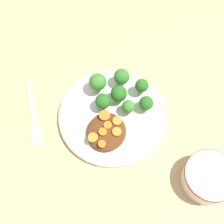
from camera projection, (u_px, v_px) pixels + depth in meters
The scene contains 19 objects.
ground_plane at pixel (112, 117), 0.81m from camera, with size 4.00×4.00×0.00m, color tan.
plate at pixel (112, 115), 0.80m from camera, with size 0.27×0.27×0.02m.
dip_bowl at pixel (209, 177), 0.71m from camera, with size 0.12×0.12×0.05m.
stew_mound at pixel (106, 132), 0.76m from camera, with size 0.10×0.10×0.02m, color #5B3319.
broccoli_floret_0 at pixel (119, 94), 0.79m from camera, with size 0.04×0.04×0.05m.
broccoli_floret_1 at pixel (128, 107), 0.78m from camera, with size 0.03×0.03×0.04m.
broccoli_floret_2 at pixel (98, 82), 0.80m from camera, with size 0.05×0.05×0.06m.
broccoli_floret_3 at pixel (123, 77), 0.81m from camera, with size 0.04×0.04×0.05m.
broccoli_floret_4 at pixel (142, 86), 0.80m from camera, with size 0.03×0.03×0.05m.
broccoli_floret_5 at pixel (103, 101), 0.78m from camera, with size 0.04×0.04×0.05m.
broccoli_floret_6 at pixel (146, 103), 0.78m from camera, with size 0.04×0.04×0.05m.
carrot_slice_0 at pixel (103, 144), 0.73m from camera, with size 0.02×0.02×0.01m, color orange.
carrot_slice_1 at pixel (117, 121), 0.76m from camera, with size 0.02×0.02×0.00m, color orange.
carrot_slice_2 at pixel (105, 115), 0.77m from camera, with size 0.03×0.03×0.01m, color orange.
carrot_slice_3 at pixel (103, 132), 0.75m from camera, with size 0.02×0.02×0.01m, color orange.
carrot_slice_4 at pixel (117, 132), 0.75m from camera, with size 0.02×0.02×0.01m, color orange.
carrot_slice_5 at pixel (108, 125), 0.76m from camera, with size 0.02×0.02×0.00m, color orange.
carrot_slice_6 at pixel (93, 138), 0.74m from camera, with size 0.02×0.02×0.01m, color orange.
fork at pixel (34, 119), 0.80m from camera, with size 0.17×0.10×0.01m.
Camera 1 is at (-0.34, -0.09, 0.73)m, focal length 50.00 mm.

